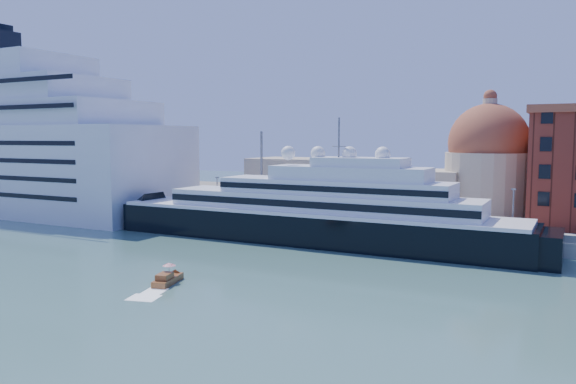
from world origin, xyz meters
The scene contains 9 objects.
ground centered at (0.00, 0.00, 0.00)m, with size 400.00×400.00×0.00m, color #3C6760.
quay centered at (0.00, 34.00, 1.25)m, with size 180.00×10.00×2.50m, color gray.
land centered at (0.00, 75.00, 1.00)m, with size 260.00×72.00×2.00m, color slate.
quay_fence centered at (0.00, 29.50, 3.10)m, with size 180.00×0.10×1.20m, color slate.
superyacht centered at (-6.82, 23.00, 4.58)m, with size 88.88×12.32×26.56m.
service_barge centered at (-57.21, 21.09, 0.69)m, with size 10.95×4.75×2.39m.
water_taxi centered at (-7.97, -12.44, 0.68)m, with size 3.46×6.25×2.82m.
church centered at (6.39, 57.72, 10.91)m, with size 66.00×18.00×25.50m.
lamp_posts centered at (-12.67, 32.27, 9.84)m, with size 120.80×2.40×18.00m.
Camera 1 is at (39.63, -69.32, 19.21)m, focal length 35.00 mm.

